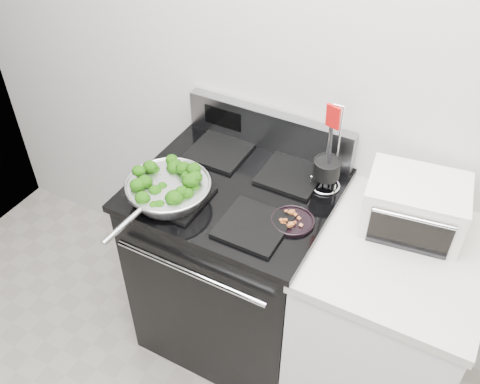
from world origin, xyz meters
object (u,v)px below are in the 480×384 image
Objects in this scene: gas_range at (236,263)px; toaster_oven at (415,205)px; utensil_holder at (326,173)px; skillet at (168,190)px; bacon_plate at (293,219)px.

gas_range reaches higher than toaster_oven.
toaster_oven is (0.67, 0.14, 0.53)m from gas_range.
utensil_holder is at bearing 167.44° from toaster_oven.
skillet reaches higher than bacon_plate.
gas_range is 0.64m from utensil_holder.
gas_range is 6.91× the size of bacon_plate.
gas_range reaches higher than skillet.
skillet is at bearing -129.07° from utensil_holder.
gas_range is at bearing -136.92° from utensil_holder.
gas_range is at bearing 49.66° from skillet.
toaster_oven is (0.86, 0.34, 0.02)m from skillet.
toaster_oven reaches higher than bacon_plate.
toaster_oven is (0.35, -0.03, 0.00)m from utensil_holder.
utensil_holder reaches higher than bacon_plate.
gas_range is 0.87m from toaster_oven.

